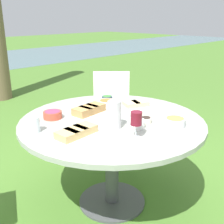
# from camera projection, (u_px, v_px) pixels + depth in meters

# --- Properties ---
(ground_plane) EXTENTS (40.00, 40.00, 0.00)m
(ground_plane) POSITION_uv_depth(u_px,v_px,m) (112.00, 201.00, 2.43)
(ground_plane) COLOR #4C7A2D
(dining_table) EXTENTS (1.43, 1.43, 0.76)m
(dining_table) POSITION_uv_depth(u_px,v_px,m) (112.00, 132.00, 2.22)
(dining_table) COLOR #4C4C51
(dining_table) RESTS_ON ground_plane
(chair_near_left) EXTENTS (0.61, 0.61, 0.89)m
(chair_near_left) POSITION_uv_depth(u_px,v_px,m) (111.00, 103.00, 3.40)
(chair_near_left) COLOR white
(chair_near_left) RESTS_ON ground_plane
(water_pitcher) EXTENTS (0.10, 0.10, 0.20)m
(water_pitcher) POSITION_uv_depth(u_px,v_px,m) (114.00, 115.00, 1.99)
(water_pitcher) COLOR silver
(water_pitcher) RESTS_ON dining_table
(wine_glass) EXTENTS (0.08, 0.08, 0.18)m
(wine_glass) POSITION_uv_depth(u_px,v_px,m) (136.00, 119.00, 1.82)
(wine_glass) COLOR silver
(wine_glass) RESTS_ON dining_table
(platter_bread_main) EXTENTS (0.35, 0.22, 0.08)m
(platter_bread_main) POSITION_uv_depth(u_px,v_px,m) (89.00, 111.00, 2.26)
(platter_bread_main) COLOR white
(platter_bread_main) RESTS_ON dining_table
(platter_charcuterie) EXTENTS (0.36, 0.21, 0.07)m
(platter_charcuterie) POSITION_uv_depth(u_px,v_px,m) (77.00, 134.00, 1.84)
(platter_charcuterie) COLOR white
(platter_charcuterie) RESTS_ON dining_table
(platter_sandwich_side) EXTENTS (0.41, 0.32, 0.06)m
(platter_sandwich_side) POSITION_uv_depth(u_px,v_px,m) (138.00, 105.00, 2.46)
(platter_sandwich_side) COLOR white
(platter_sandwich_side) RESTS_ON dining_table
(bowl_fries) EXTENTS (0.16, 0.16, 0.06)m
(bowl_fries) POSITION_uv_depth(u_px,v_px,m) (175.00, 121.00, 2.05)
(bowl_fries) COLOR silver
(bowl_fries) RESTS_ON dining_table
(bowl_salad) EXTENTS (0.10, 0.10, 0.04)m
(bowl_salad) POSITION_uv_depth(u_px,v_px,m) (107.00, 98.00, 2.67)
(bowl_salad) COLOR #334256
(bowl_salad) RESTS_ON dining_table
(bowl_olives) EXTENTS (0.09, 0.09, 0.04)m
(bowl_olives) POSITION_uv_depth(u_px,v_px,m) (146.00, 120.00, 2.12)
(bowl_olives) COLOR beige
(bowl_olives) RESTS_ON dining_table
(bowl_dip_red) EXTENTS (0.15, 0.15, 0.06)m
(bowl_dip_red) POSITION_uv_depth(u_px,v_px,m) (53.00, 114.00, 2.20)
(bowl_dip_red) COLOR #B74733
(bowl_dip_red) RESTS_ON dining_table
(bowl_dip_cream) EXTENTS (0.13, 0.13, 0.06)m
(bowl_dip_cream) POSITION_uv_depth(u_px,v_px,m) (136.00, 123.00, 2.01)
(bowl_dip_cream) COLOR white
(bowl_dip_cream) RESTS_ON dining_table
(bowl_roasted_veg) EXTENTS (0.15, 0.15, 0.04)m
(bowl_roasted_veg) POSITION_uv_depth(u_px,v_px,m) (107.00, 102.00, 2.54)
(bowl_roasted_veg) COLOR beige
(bowl_roasted_veg) RESTS_ON dining_table
(cup_water_near) EXTENTS (0.07, 0.07, 0.11)m
(cup_water_near) POSITION_uv_depth(u_px,v_px,m) (34.00, 125.00, 1.93)
(cup_water_near) COLOR silver
(cup_water_near) RESTS_ON dining_table
(handbag) EXTENTS (0.30, 0.14, 0.37)m
(handbag) POSITION_uv_depth(u_px,v_px,m) (61.00, 140.00, 3.34)
(handbag) COLOR brown
(handbag) RESTS_ON ground_plane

